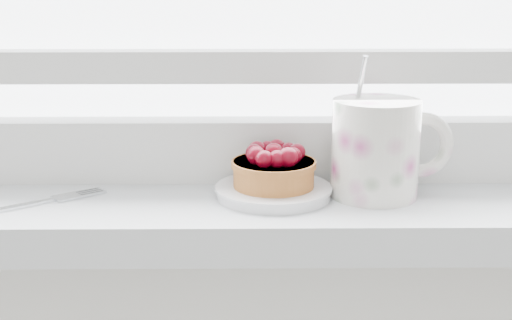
{
  "coord_description": "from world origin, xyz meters",
  "views": [
    {
      "loc": [
        -0.02,
        1.18,
        1.17
      ],
      "look_at": [
        -0.01,
        1.88,
        0.99
      ],
      "focal_mm": 50.0,
      "sensor_mm": 36.0,
      "label": 1
    }
  ],
  "objects_px": {
    "raspberry_tart": "(274,167)",
    "saucer": "(274,192)",
    "fork": "(24,205)",
    "floral_mug": "(379,146)"
  },
  "relations": [
    {
      "from": "saucer",
      "to": "fork",
      "type": "xyz_separation_m",
      "value": [
        -0.26,
        -0.03,
        -0.0
      ]
    },
    {
      "from": "saucer",
      "to": "floral_mug",
      "type": "height_order",
      "value": "floral_mug"
    },
    {
      "from": "saucer",
      "to": "floral_mug",
      "type": "distance_m",
      "value": 0.12
    },
    {
      "from": "saucer",
      "to": "fork",
      "type": "distance_m",
      "value": 0.26
    },
    {
      "from": "fork",
      "to": "raspberry_tart",
      "type": "bearing_deg",
      "value": 6.74
    },
    {
      "from": "raspberry_tart",
      "to": "saucer",
      "type": "bearing_deg",
      "value": 130.78
    },
    {
      "from": "raspberry_tart",
      "to": "fork",
      "type": "distance_m",
      "value": 0.26
    },
    {
      "from": "raspberry_tart",
      "to": "fork",
      "type": "bearing_deg",
      "value": -173.26
    },
    {
      "from": "saucer",
      "to": "raspberry_tart",
      "type": "xyz_separation_m",
      "value": [
        0.0,
        -0.0,
        0.03
      ]
    },
    {
      "from": "saucer",
      "to": "fork",
      "type": "relative_size",
      "value": 0.84
    }
  ]
}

